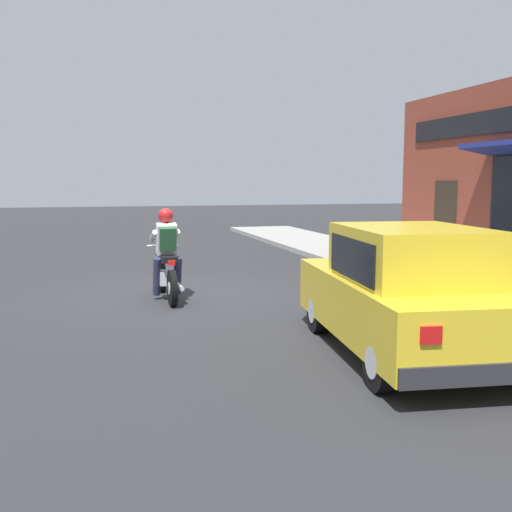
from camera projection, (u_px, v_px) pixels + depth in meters
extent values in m
plane|color=#2B2B2D|center=(186.00, 295.00, 11.04)|extent=(80.00, 80.00, 0.00)
cube|color=#9E9B93|center=(376.00, 260.00, 15.33)|extent=(2.60, 22.00, 0.14)
cube|color=#2D2319|center=(444.00, 224.00, 14.57)|extent=(0.04, 0.90, 2.10)
cylinder|color=black|center=(161.00, 276.00, 11.34)|extent=(0.11, 0.62, 0.62)
cylinder|color=silver|center=(161.00, 276.00, 11.34)|extent=(0.12, 0.22, 0.22)
cylinder|color=black|center=(172.00, 288.00, 10.01)|extent=(0.11, 0.62, 0.62)
cylinder|color=silver|center=(172.00, 288.00, 10.01)|extent=(0.12, 0.22, 0.22)
cube|color=silver|center=(167.00, 278.00, 10.62)|extent=(0.29, 0.40, 0.24)
ellipsoid|color=black|center=(164.00, 253.00, 10.80)|extent=(0.31, 0.52, 0.24)
cube|color=black|center=(168.00, 258.00, 10.35)|extent=(0.27, 0.56, 0.10)
cylinder|color=silver|center=(162.00, 260.00, 11.20)|extent=(0.07, 0.33, 0.68)
cylinder|color=silver|center=(162.00, 246.00, 11.06)|extent=(0.56, 0.05, 0.04)
sphere|color=silver|center=(161.00, 251.00, 11.23)|extent=(0.16, 0.16, 0.16)
cylinder|color=silver|center=(179.00, 286.00, 10.29)|extent=(0.09, 0.55, 0.08)
cube|color=red|center=(171.00, 263.00, 10.00)|extent=(0.12, 0.06, 0.08)
cylinder|color=#282D4C|center=(157.00, 276.00, 10.49)|extent=(0.14, 0.35, 0.71)
cylinder|color=#282D4C|center=(177.00, 275.00, 10.59)|extent=(0.14, 0.35, 0.71)
cube|color=silver|center=(166.00, 239.00, 10.48)|extent=(0.34, 0.33, 0.57)
cylinder|color=silver|center=(153.00, 236.00, 10.65)|extent=(0.10, 0.52, 0.26)
cylinder|color=silver|center=(176.00, 235.00, 10.76)|extent=(0.10, 0.52, 0.26)
sphere|color=#A51919|center=(166.00, 216.00, 10.49)|extent=(0.26, 0.26, 0.26)
cube|color=#1E4728|center=(168.00, 239.00, 10.33)|extent=(0.28, 0.24, 0.42)
cylinder|color=black|center=(318.00, 311.00, 8.30)|extent=(0.25, 0.62, 0.60)
cylinder|color=silver|center=(318.00, 311.00, 8.30)|extent=(0.24, 0.35, 0.33)
cylinder|color=black|center=(416.00, 307.00, 8.53)|extent=(0.25, 0.62, 0.60)
cylinder|color=silver|center=(416.00, 307.00, 8.53)|extent=(0.24, 0.35, 0.33)
cylinder|color=black|center=(380.00, 362.00, 5.95)|extent=(0.25, 0.62, 0.60)
cylinder|color=silver|center=(380.00, 362.00, 5.95)|extent=(0.24, 0.35, 0.33)
cube|color=gold|center=(402.00, 306.00, 7.20)|extent=(2.05, 3.86, 0.70)
cube|color=gold|center=(412.00, 256.00, 6.88)|extent=(1.65, 2.05, 0.66)
cube|color=black|center=(384.00, 251.00, 7.74)|extent=(1.36, 0.50, 0.51)
cube|color=black|center=(352.00, 259.00, 6.77)|extent=(0.20, 1.51, 0.46)
cube|color=black|center=(471.00, 256.00, 6.99)|extent=(0.20, 1.51, 0.46)
cube|color=silver|center=(321.00, 273.00, 8.93)|extent=(0.24, 0.07, 0.14)
cube|color=red|center=(431.00, 335.00, 5.28)|extent=(0.20, 0.06, 0.16)
cube|color=silver|center=(386.00, 272.00, 9.09)|extent=(0.24, 0.07, 0.14)
cube|color=#28282B|center=(354.00, 297.00, 9.03)|extent=(1.61, 0.30, 0.20)
cube|color=#28282B|center=(481.00, 374.00, 5.44)|extent=(1.61, 0.30, 0.20)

